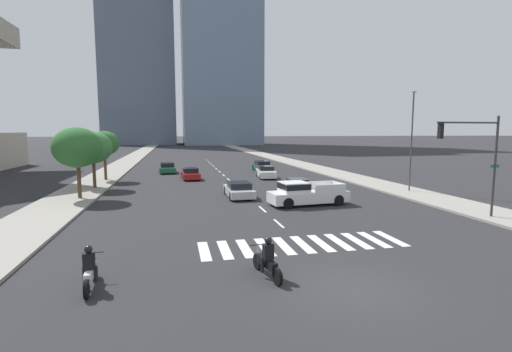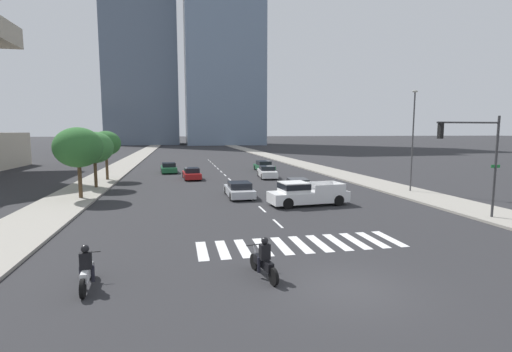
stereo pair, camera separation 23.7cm
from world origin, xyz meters
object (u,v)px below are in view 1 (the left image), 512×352
Objects in this scene: sedan_green_0 at (167,168)px; sedan_green_1 at (298,187)px; pickup_truck at (305,194)px; motorcycle_lead at (267,261)px; sedan_white_4 at (266,172)px; traffic_signal_near at (475,149)px; sedan_red_2 at (190,174)px; street_lamp_east at (412,134)px; street_tree_second at (93,148)px; motorcycle_trailing at (90,271)px; street_tree_nearest at (77,148)px; street_tree_third at (104,144)px; sedan_green_3 at (262,166)px; sedan_silver_5 at (239,190)px.

sedan_green_0 is 0.95× the size of sedan_green_1.
motorcycle_lead is at bearing 59.69° from pickup_truck.
traffic_signal_near reaches higher than sedan_white_4.
sedan_red_2 is (2.59, -6.99, -0.00)m from sedan_green_0.
pickup_truck is 10.70m from traffic_signal_near.
sedan_red_2 is at bearing 144.00° from street_lamp_east.
sedan_green_1 is 0.79× the size of traffic_signal_near.
sedan_white_4 is (1.11, 15.82, -0.20)m from pickup_truck.
street_tree_second is at bearing 117.81° from sedan_red_2.
street_tree_second is (-4.28, 22.84, 3.15)m from motorcycle_trailing.
sedan_white_4 is 20.22m from street_tree_nearest.
street_tree_nearest is at bearing 137.53° from sedan_red_2.
street_lamp_east is at bearing -26.52° from street_tree_third.
sedan_red_2 is (-8.40, 11.45, 0.01)m from sedan_green_1.
motorcycle_trailing is 20.71m from traffic_signal_near.
street_tree_second is at bearing -90.00° from street_tree_third.
traffic_signal_near is at bearing 22.33° from sedan_white_4.
street_tree_second is (-17.13, 6.15, 3.17)m from sedan_green_1.
motorcycle_trailing is 35.18m from sedan_green_0.
sedan_red_2 is 0.94× the size of sedan_green_3.
motorcycle_lead is at bearing -60.00° from street_tree_nearest.
sedan_white_4 is 18.03m from street_tree_second.
street_lamp_east is at bearing -167.41° from pickup_truck.
street_lamp_east is 1.68× the size of street_tree_second.
motorcycle_lead is at bearing 173.60° from sedan_silver_5.
pickup_truck is 1.23× the size of sedan_white_4.
traffic_signal_near is (6.79, -11.21, 3.62)m from sedan_green_1.
traffic_signal_near reaches higher than sedan_green_3.
motorcycle_lead reaches higher than sedan_silver_5.
street_tree_second is at bearing 60.43° from sedan_silver_5.
motorcycle_lead is at bearing -177.69° from sedan_green_0.
sedan_green_0 is (-4.07, 35.45, -0.00)m from motorcycle_lead.
traffic_signal_near is 1.18× the size of street_tree_second.
street_lamp_east is at bearing -105.48° from traffic_signal_near.
street_tree_nearest is at bearing -90.00° from street_tree_third.
sedan_silver_5 is (7.74, 16.06, -0.02)m from motorcycle_trailing.
sedan_silver_5 is at bearing -20.32° from sedan_green_3.
pickup_truck is 17.21m from street_tree_nearest.
sedan_silver_5 is at bearing -168.22° from sedan_red_2.
sedan_white_4 is at bearing -72.88° from traffic_signal_near.
pickup_truck is (11.71, 11.82, 0.23)m from motorcycle_trailing.
street_tree_second reaches higher than sedan_red_2.
sedan_green_3 is 19.74m from street_tree_third.
sedan_red_2 is 12.52m from sedan_silver_5.
sedan_silver_5 is 0.89× the size of street_tree_third.
motorcycle_lead is 0.47× the size of sedan_green_3.
sedan_silver_5 is at bearing -18.19° from motorcycle_lead.
sedan_green_1 reaches higher than sedan_silver_5.
sedan_green_1 is (10.99, -18.44, -0.02)m from sedan_green_0.
street_tree_nearest is at bearing 156.68° from sedan_green_0.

